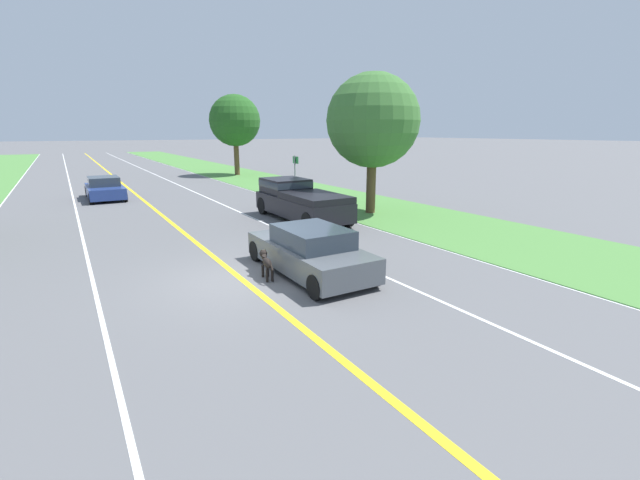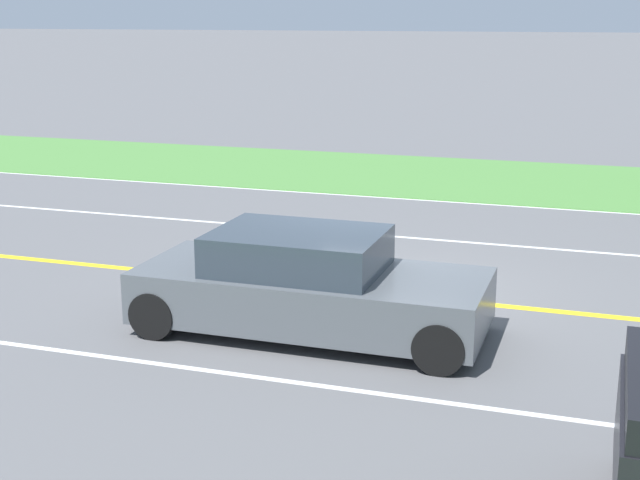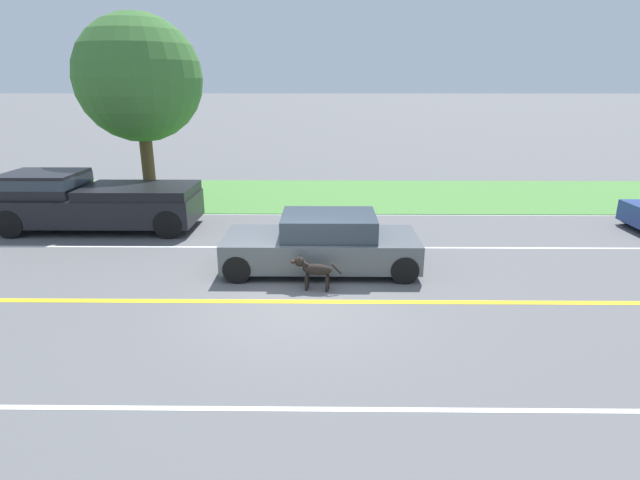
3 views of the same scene
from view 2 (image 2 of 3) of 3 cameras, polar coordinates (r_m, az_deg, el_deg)
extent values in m
plane|color=#5B5B5E|center=(13.35, 3.86, -3.46)|extent=(400.00, 400.00, 0.00)
cube|color=yellow|center=(13.35, 3.86, -3.45)|extent=(0.18, 160.00, 0.01)
cube|color=white|center=(19.99, 8.96, 2.40)|extent=(0.14, 160.00, 0.01)
cube|color=white|center=(10.21, -1.19, -9.14)|extent=(0.10, 160.00, 0.01)
cube|color=white|center=(16.63, 6.92, 0.06)|extent=(0.10, 160.00, 0.01)
cube|color=#4C843D|center=(22.90, 10.23, 3.88)|extent=(6.00, 160.00, 0.03)
cube|color=#51565B|center=(11.60, -0.55, -3.56)|extent=(1.86, 4.52, 0.67)
cube|color=#2D3842|center=(11.49, -1.40, -0.68)|extent=(1.60, 2.17, 0.51)
cylinder|color=black|center=(10.45, 7.64, -6.87)|extent=(0.22, 0.63, 0.63)
cylinder|color=black|center=(11.65, -10.59, -4.73)|extent=(0.22, 0.63, 0.63)
cylinder|color=black|center=(12.02, 9.19, -4.08)|extent=(0.22, 0.63, 0.63)
cylinder|color=black|center=(13.08, -7.04, -2.48)|extent=(0.22, 0.63, 0.63)
ellipsoid|color=black|center=(12.74, 1.60, -2.12)|extent=(0.29, 0.66, 0.25)
cylinder|color=black|center=(12.67, 2.36, -3.60)|extent=(0.07, 0.07, 0.34)
cylinder|color=black|center=(12.85, 0.56, -3.33)|extent=(0.07, 0.07, 0.34)
cylinder|color=black|center=(12.80, 2.63, -3.43)|extent=(0.07, 0.07, 0.34)
cylinder|color=black|center=(12.98, 0.84, -3.16)|extent=(0.07, 0.07, 0.34)
cylinder|color=black|center=(12.60, 2.71, -1.83)|extent=(0.16, 0.19, 0.17)
sphere|color=black|center=(12.54, 3.18, -1.63)|extent=(0.24, 0.24, 0.22)
ellipsoid|color=#331E14|center=(12.49, 3.80, -1.78)|extent=(0.11, 0.11, 0.08)
cone|color=black|center=(12.47, 3.03, -1.33)|extent=(0.08, 0.08, 0.10)
cone|color=black|center=(12.58, 3.25, -1.20)|extent=(0.08, 0.08, 0.10)
cylinder|color=black|center=(12.90, -0.07, -1.72)|extent=(0.08, 0.24, 0.24)
camera|label=1|loc=(21.17, -22.58, 12.84)|focal=24.00mm
camera|label=3|loc=(21.92, 9.04, 14.64)|focal=28.00mm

